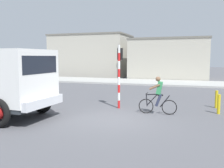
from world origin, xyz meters
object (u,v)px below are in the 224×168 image
at_px(cyclist, 158,95).
at_px(bollard_near, 219,104).
at_px(traffic_light_pole, 119,68).
at_px(bollard_far, 216,99).

relative_size(cyclist, bollard_near, 1.92).
relative_size(cyclist, traffic_light_pole, 0.54).
height_order(cyclist, bollard_near, cyclist).
relative_size(bollard_near, bollard_far, 1.00).
relative_size(traffic_light_pole, bollard_near, 3.56).
xyz_separation_m(traffic_light_pole, bollard_far, (4.71, 1.56, -1.62)).
xyz_separation_m(cyclist, bollard_far, (2.64, 2.34, -0.41)).
height_order(traffic_light_pole, bollard_far, traffic_light_pole).
bearing_deg(cyclist, bollard_far, 41.54).
xyz_separation_m(bollard_near, bollard_far, (0.00, 1.40, 0.00)).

